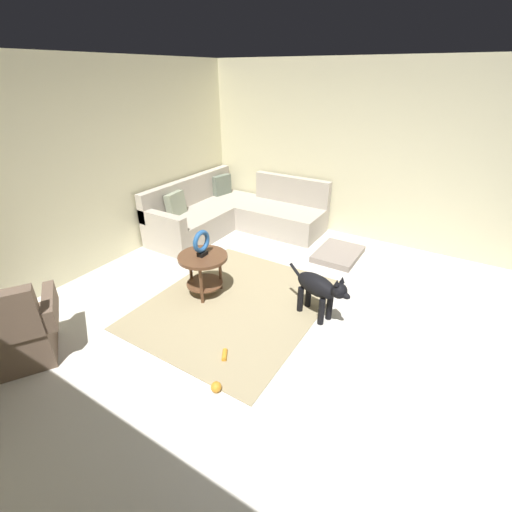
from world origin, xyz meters
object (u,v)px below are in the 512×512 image
armchair (13,334)px  dog_toy_ball (216,387)px  sectional_couch (233,214)px  torus_sculpture (202,243)px  dog_toy_rope (225,355)px  dog_bed_mat (338,254)px  dog (319,289)px  side_table (203,264)px

armchair → dog_toy_ball: size_ratio=10.34×
sectional_couch → torus_sculpture: (-1.85, -0.86, 0.42)m
armchair → dog_toy_rope: size_ratio=7.04×
dog_bed_mat → dog: bearing=-168.8°
armchair → dog_bed_mat: armchair is taller
dog → dog_toy_ball: size_ratio=8.56×
sectional_couch → side_table: 2.04m
armchair → torus_sculpture: 2.04m
side_table → dog: 1.42m
sectional_couch → torus_sculpture: bearing=-155.0°
armchair → dog_bed_mat: (3.69, -1.85, -0.28)m
sectional_couch → dog: sectional_couch is taller
armchair → side_table: 2.01m
side_table → dog_toy_rope: 1.24m
side_table → dog_bed_mat: size_ratio=0.75×
torus_sculpture → dog_toy_rope: bearing=-131.9°
dog_bed_mat → sectional_couch: bearing=89.8°
sectional_couch → dog_toy_ball: 3.57m
sectional_couch → armchair: bearing=-178.6°
side_table → dog: size_ratio=0.73×
armchair → torus_sculpture: armchair is taller
torus_sculpture → dog: torus_sculpture is taller
armchair → dog_bed_mat: 4.14m
torus_sculpture → armchair: bearing=157.4°
dog_bed_mat → dog_toy_ball: size_ratio=8.30×
dog_toy_ball → dog: bearing=-12.7°
sectional_couch → dog_bed_mat: 1.96m
dog_bed_mat → dog: (-1.54, -0.31, 0.33)m
dog_toy_rope → dog: bearing=-25.3°
sectional_couch → side_table: size_ratio=3.75×
torus_sculpture → dog_toy_ball: torus_sculpture is taller
dog → side_table: bearing=-60.8°
side_table → dog_toy_ball: bearing=-137.6°
sectional_couch → armchair: same height
sectional_couch → dog_toy_ball: size_ratio=23.35×
side_table → torus_sculpture: size_ratio=1.84×
armchair → dog_bed_mat: bearing=5.2°
side_table → dog_toy_ball: (-1.16, -1.06, -0.37)m
sectional_couch → dog: size_ratio=2.73×
dog_bed_mat → dog: 1.61m
dog → dog_toy_rope: dog is taller
torus_sculpture → dog_bed_mat: (1.84, -1.08, -0.67)m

